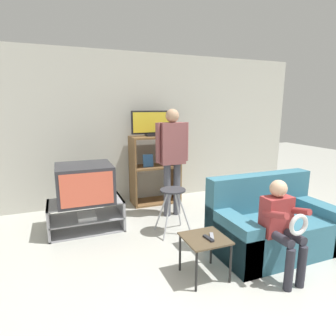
% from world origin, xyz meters
% --- Properties ---
extents(ground_plane, '(18.00, 18.00, 0.00)m').
position_xyz_m(ground_plane, '(0.00, 0.00, 0.00)').
color(ground_plane, '#B7B7AD').
extents(wall_back, '(6.40, 0.06, 2.60)m').
position_xyz_m(wall_back, '(0.00, 3.35, 1.30)').
color(wall_back, beige).
rests_on(wall_back, ground_plane).
extents(tv_stand, '(0.99, 0.53, 0.43)m').
position_xyz_m(tv_stand, '(-1.07, 2.29, 0.21)').
color(tv_stand, '#939399').
rests_on(tv_stand, ground_plane).
extents(television_main, '(0.73, 0.67, 0.50)m').
position_xyz_m(television_main, '(-1.07, 2.29, 0.68)').
color(television_main, '#2D2D33').
rests_on(television_main, tv_stand).
extents(media_shelf, '(0.84, 0.44, 1.20)m').
position_xyz_m(media_shelf, '(0.20, 3.06, 0.61)').
color(media_shelf, brown).
rests_on(media_shelf, ground_plane).
extents(television_flat, '(0.78, 0.20, 0.43)m').
position_xyz_m(television_flat, '(0.19, 3.08, 1.40)').
color(television_flat, black).
rests_on(television_flat, media_shelf).
extents(folding_stool, '(0.43, 0.38, 0.62)m').
position_xyz_m(folding_stool, '(0.01, 1.77, 0.50)').
color(folding_stool, '#B7B7BC').
rests_on(folding_stool, ground_plane).
extents(snack_table, '(0.42, 0.42, 0.43)m').
position_xyz_m(snack_table, '(-0.08, 0.72, 0.37)').
color(snack_table, brown).
rests_on(snack_table, ground_plane).
extents(remote_control_black, '(0.05, 0.15, 0.02)m').
position_xyz_m(remote_control_black, '(-0.07, 0.67, 0.44)').
color(remote_control_black, '#232328').
rests_on(remote_control_black, snack_table).
extents(remote_control_white, '(0.10, 0.14, 0.02)m').
position_xyz_m(remote_control_white, '(-0.02, 0.70, 0.44)').
color(remote_control_white, gray).
rests_on(remote_control_white, snack_table).
extents(couch, '(1.43, 0.82, 0.87)m').
position_xyz_m(couch, '(0.95, 0.94, 0.29)').
color(couch, teal).
rests_on(couch, ground_plane).
extents(person_standing_adult, '(0.53, 0.20, 1.66)m').
position_xyz_m(person_standing_adult, '(0.25, 2.38, 1.01)').
color(person_standing_adult, '#4C4C56').
rests_on(person_standing_adult, ground_plane).
extents(person_seated_child, '(0.33, 0.43, 0.99)m').
position_xyz_m(person_seated_child, '(0.62, 0.46, 0.58)').
color(person_seated_child, '#2D2D38').
rests_on(person_seated_child, ground_plane).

